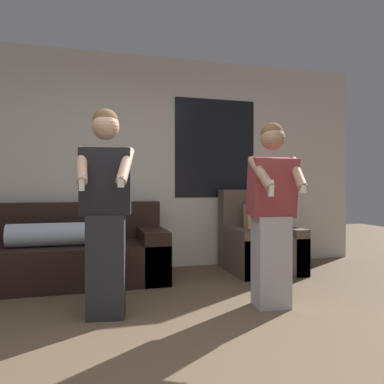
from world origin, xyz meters
name	(u,v)px	position (x,y,z in m)	size (l,w,h in m)	color
wall_back	(120,162)	(0.02, 2.90, 1.35)	(6.62, 0.07, 2.70)	beige
couch	(65,254)	(-0.61, 2.42, 0.31)	(2.16, 0.91, 0.86)	black
armchair	(260,244)	(1.68, 2.39, 0.33)	(0.82, 0.86, 1.00)	brown
person_left	(106,211)	(-0.23, 1.19, 0.85)	(0.45, 0.50, 1.66)	#28282D
person_right	(272,214)	(1.16, 1.07, 0.81)	(0.45, 0.50, 1.59)	#B2B2B7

